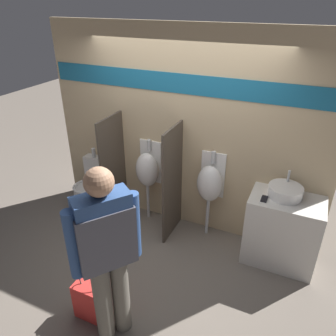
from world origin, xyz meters
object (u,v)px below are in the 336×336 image
person_in_vest (106,248)px  cell_phone (264,199)px  shopping_bag (91,301)px  urinal_near_counter (148,170)px  toilet (90,191)px  sink_basin (285,191)px  urinal_far (210,183)px

person_in_vest → cell_phone: bearing=2.4°
person_in_vest → shopping_bag: bearing=118.6°
shopping_bag → urinal_near_counter: bearing=98.7°
toilet → person_in_vest: size_ratio=0.52×
sink_basin → cell_phone: 0.26m
sink_basin → person_in_vest: bearing=-126.0°
sink_basin → toilet: 2.82m
cell_phone → urinal_near_counter: size_ratio=0.11×
cell_phone → urinal_near_counter: urinal_near_counter is taller
sink_basin → shopping_bag: size_ratio=0.70×
urinal_far → shopping_bag: size_ratio=2.17×
cell_phone → person_in_vest: person_in_vest is taller
sink_basin → shopping_bag: bearing=-132.7°
sink_basin → cell_phone: sink_basin is taller
sink_basin → urinal_far: 0.94m
urinal_near_counter → person_in_vest: size_ratio=0.67×
urinal_near_counter → urinal_far: bearing=0.0°
cell_phone → urinal_far: size_ratio=0.11×
sink_basin → urinal_far: size_ratio=0.32×
cell_phone → urinal_near_counter: bearing=171.4°
urinal_far → toilet: (-1.83, -0.19, -0.48)m
cell_phone → sink_basin: bearing=38.4°
sink_basin → toilet: size_ratio=0.42×
urinal_far → urinal_near_counter: bearing=180.0°
cell_phone → toilet: (-2.55, 0.06, -0.58)m
sink_basin → cell_phone: size_ratio=2.79×
toilet → person_in_vest: 2.33m
cell_phone → urinal_far: 0.77m
urinal_far → shopping_bag: bearing=-109.8°
cell_phone → person_in_vest: 1.91m
shopping_bag → person_in_vest: bearing=-7.8°
urinal_far → shopping_bag: (-0.64, -1.79, -0.58)m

